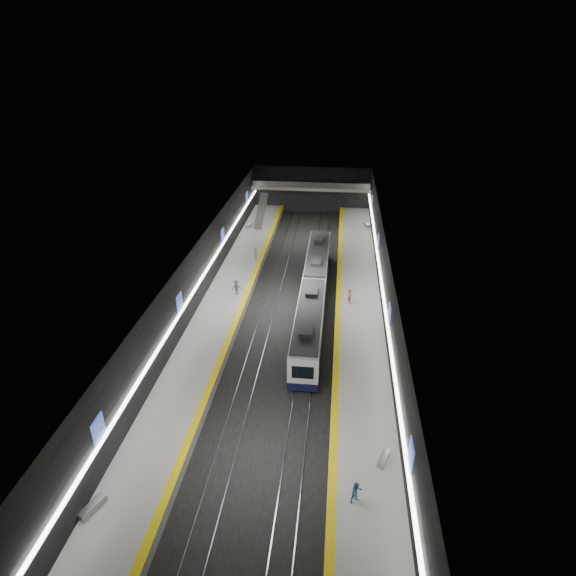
# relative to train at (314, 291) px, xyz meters

# --- Properties ---
(ground) EXTENTS (70.00, 70.00, 0.00)m
(ground) POSITION_rel_train_xyz_m (-2.50, -0.50, -2.20)
(ground) COLOR black
(ground) RESTS_ON ground
(ceiling) EXTENTS (20.00, 70.00, 0.04)m
(ceiling) POSITION_rel_train_xyz_m (-2.50, -0.50, 5.80)
(ceiling) COLOR beige
(ceiling) RESTS_ON wall_left
(wall_left) EXTENTS (0.04, 70.00, 8.00)m
(wall_left) POSITION_rel_train_xyz_m (-12.50, -0.50, 1.80)
(wall_left) COLOR black
(wall_left) RESTS_ON ground
(wall_right) EXTENTS (0.04, 70.00, 8.00)m
(wall_right) POSITION_rel_train_xyz_m (7.50, -0.50, 1.80)
(wall_right) COLOR black
(wall_right) RESTS_ON ground
(wall_back) EXTENTS (20.00, 0.04, 8.00)m
(wall_back) POSITION_rel_train_xyz_m (-2.50, 34.50, 1.80)
(wall_back) COLOR black
(wall_back) RESTS_ON ground
(platform_left) EXTENTS (5.00, 70.00, 1.00)m
(platform_left) POSITION_rel_train_xyz_m (-10.00, -0.50, -1.70)
(platform_left) COLOR slate
(platform_left) RESTS_ON ground
(tile_surface_left) EXTENTS (5.00, 70.00, 0.02)m
(tile_surface_left) POSITION_rel_train_xyz_m (-10.00, -0.50, -1.19)
(tile_surface_left) COLOR #ABABA6
(tile_surface_left) RESTS_ON platform_left
(tactile_strip_left) EXTENTS (0.60, 70.00, 0.02)m
(tactile_strip_left) POSITION_rel_train_xyz_m (-7.80, -0.50, -1.18)
(tactile_strip_left) COLOR yellow
(tactile_strip_left) RESTS_ON platform_left
(platform_right) EXTENTS (5.00, 70.00, 1.00)m
(platform_right) POSITION_rel_train_xyz_m (5.00, -0.50, -1.70)
(platform_right) COLOR slate
(platform_right) RESTS_ON ground
(tile_surface_right) EXTENTS (5.00, 70.00, 0.02)m
(tile_surface_right) POSITION_rel_train_xyz_m (5.00, -0.50, -1.19)
(tile_surface_right) COLOR #ABABA6
(tile_surface_right) RESTS_ON platform_right
(tactile_strip_right) EXTENTS (0.60, 70.00, 0.02)m
(tactile_strip_right) POSITION_rel_train_xyz_m (2.80, -0.50, -1.18)
(tactile_strip_right) COLOR yellow
(tactile_strip_right) RESTS_ON platform_right
(rails) EXTENTS (6.52, 70.00, 0.12)m
(rails) POSITION_rel_train_xyz_m (-2.50, -0.50, -2.14)
(rails) COLOR gray
(rails) RESTS_ON ground
(train) EXTENTS (2.69, 30.05, 3.60)m
(train) POSITION_rel_train_xyz_m (0.00, 0.00, 0.00)
(train) COLOR black
(train) RESTS_ON ground
(ad_posters) EXTENTS (19.94, 53.50, 2.20)m
(ad_posters) POSITION_rel_train_xyz_m (-2.50, 0.50, 2.30)
(ad_posters) COLOR #405BC1
(ad_posters) RESTS_ON wall_left
(cove_light_left) EXTENTS (0.25, 68.60, 0.12)m
(cove_light_left) POSITION_rel_train_xyz_m (-12.30, -0.50, 1.60)
(cove_light_left) COLOR white
(cove_light_left) RESTS_ON wall_left
(cove_light_right) EXTENTS (0.25, 68.60, 0.12)m
(cove_light_right) POSITION_rel_train_xyz_m (7.30, -0.50, 1.60)
(cove_light_right) COLOR white
(cove_light_right) RESTS_ON wall_right
(mezzanine_bridge) EXTENTS (20.00, 3.00, 1.50)m
(mezzanine_bridge) POSITION_rel_train_xyz_m (-2.50, 32.43, 2.84)
(mezzanine_bridge) COLOR gray
(mezzanine_bridge) RESTS_ON wall_left
(escalator) EXTENTS (1.20, 7.50, 3.92)m
(escalator) POSITION_rel_train_xyz_m (-10.00, 25.50, 0.70)
(escalator) COLOR #99999E
(escalator) RESTS_ON platform_left
(bench_left_near) EXTENTS (1.24, 1.98, 0.47)m
(bench_left_near) POSITION_rel_train_xyz_m (-12.00, -28.56, -0.96)
(bench_left_near) COLOR #99999E
(bench_left_near) RESTS_ON platform_left
(bench_left_far) EXTENTS (0.56, 2.01, 0.49)m
(bench_left_far) POSITION_rel_train_xyz_m (-11.64, 23.25, -0.95)
(bench_left_far) COLOR #99999E
(bench_left_far) RESTS_ON platform_left
(bench_right_near) EXTENTS (1.03, 1.73, 0.41)m
(bench_right_near) POSITION_rel_train_xyz_m (6.29, -22.60, -0.99)
(bench_right_near) COLOR #99999E
(bench_right_near) RESTS_ON platform_right
(bench_right_far) EXTENTS (1.22, 1.89, 0.45)m
(bench_right_far) POSITION_rel_train_xyz_m (6.82, 25.44, -0.97)
(bench_right_far) COLOR #99999E
(bench_right_far) RESTS_ON platform_right
(passenger_right_a) EXTENTS (0.42, 0.64, 1.75)m
(passenger_right_a) POSITION_rel_train_xyz_m (4.00, -0.19, -0.32)
(passenger_right_a) COLOR #C3494A
(passenger_right_a) RESTS_ON platform_right
(passenger_right_b) EXTENTS (0.99, 0.94, 1.61)m
(passenger_right_b) POSITION_rel_train_xyz_m (4.33, -26.14, -0.39)
(passenger_right_b) COLOR #538FB4
(passenger_right_b) RESTS_ON platform_right
(passenger_left_a) EXTENTS (0.64, 1.13, 1.82)m
(passenger_left_a) POSITION_rel_train_xyz_m (-8.37, 10.57, -0.29)
(passenger_left_a) COLOR silver
(passenger_left_a) RESTS_ON platform_left
(passenger_left_b) EXTENTS (1.23, 0.79, 1.80)m
(passenger_left_b) POSITION_rel_train_xyz_m (-8.86, 0.56, -0.30)
(passenger_left_b) COLOR #49474F
(passenger_left_b) RESTS_ON platform_left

